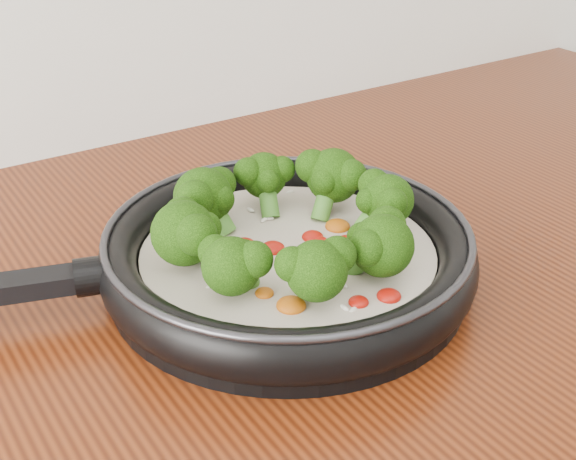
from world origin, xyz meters
TOP-DOWN VIEW (x-y plane):
  - skillet at (0.02, 1.12)m, footprint 0.50×0.38m

SIDE VIEW (x-z plane):
  - skillet at x=0.02m, z-range 0.89..0.98m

